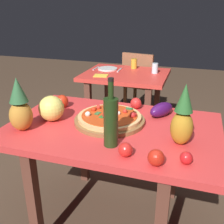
{
  "coord_description": "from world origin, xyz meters",
  "views": [
    {
      "loc": [
        0.44,
        -1.4,
        1.42
      ],
      "look_at": [
        -0.04,
        0.1,
        0.77
      ],
      "focal_mm": 42.68,
      "sensor_mm": 36.0,
      "label": 1
    }
  ],
  "objects": [
    {
      "name": "ground_plane",
      "position": [
        0.0,
        0.0,
        0.0
      ],
      "size": [
        10.0,
        10.0,
        0.0
      ],
      "primitive_type": "plane",
      "color": "#4C3828"
    },
    {
      "name": "display_table",
      "position": [
        0.0,
        0.0,
        0.64
      ],
      "size": [
        1.28,
        0.83,
        0.72
      ],
      "color": "brown",
      "rests_on": "ground_plane"
    },
    {
      "name": "background_table",
      "position": [
        -0.27,
        1.3,
        0.6
      ],
      "size": [
        0.88,
        0.72,
        0.72
      ],
      "color": "brown",
      "rests_on": "ground_plane"
    },
    {
      "name": "dining_chair",
      "position": [
        -0.23,
        1.89,
        0.48
      ],
      "size": [
        0.46,
        0.46,
        0.85
      ],
      "rotation": [
        0.0,
        0.0,
        2.96
      ],
      "color": "brown",
      "rests_on": "ground_plane"
    },
    {
      "name": "pizza_board",
      "position": [
        -0.04,
        0.05,
        0.74
      ],
      "size": [
        0.44,
        0.44,
        0.02
      ],
      "primitive_type": "cylinder",
      "color": "brown",
      "rests_on": "display_table"
    },
    {
      "name": "pizza",
      "position": [
        -0.04,
        0.05,
        0.76
      ],
      "size": [
        0.4,
        0.4,
        0.06
      ],
      "color": "#E4B06C",
      "rests_on": "pizza_board"
    },
    {
      "name": "wine_bottle",
      "position": [
        0.06,
        -0.23,
        0.86
      ],
      "size": [
        0.08,
        0.08,
        0.36
      ],
      "color": "#1E3313",
      "rests_on": "display_table"
    },
    {
      "name": "pineapple_left",
      "position": [
        0.41,
        -0.1,
        0.87
      ],
      "size": [
        0.12,
        0.12,
        0.33
      ],
      "color": "#B88021",
      "rests_on": "display_table"
    },
    {
      "name": "pineapple_right",
      "position": [
        -0.49,
        -0.21,
        0.87
      ],
      "size": [
        0.13,
        0.13,
        0.32
      ],
      "color": "#C1812E",
      "rests_on": "display_table"
    },
    {
      "name": "melon",
      "position": [
        -0.4,
        -0.03,
        0.81
      ],
      "size": [
        0.16,
        0.16,
        0.16
      ],
      "primitive_type": "sphere",
      "color": "#E9D763",
      "rests_on": "display_table"
    },
    {
      "name": "bell_pepper",
      "position": [
        -0.44,
        0.19,
        0.77
      ],
      "size": [
        0.09,
        0.09,
        0.1
      ],
      "primitive_type": "ellipsoid",
      "color": "red",
      "rests_on": "display_table"
    },
    {
      "name": "eggplant",
      "position": [
        0.26,
        0.25,
        0.77
      ],
      "size": [
        0.18,
        0.22,
        0.09
      ],
      "primitive_type": "ellipsoid",
      "rotation": [
        0.0,
        0.0,
        1.04
      ],
      "color": "#411253",
      "rests_on": "display_table"
    },
    {
      "name": "tomato_near_board",
      "position": [
        0.16,
        -0.31,
        0.76
      ],
      "size": [
        0.07,
        0.07,
        0.07
      ],
      "primitive_type": "sphere",
      "color": "red",
      "rests_on": "display_table"
    },
    {
      "name": "tomato_by_bottle",
      "position": [
        0.45,
        -0.29,
        0.75
      ],
      "size": [
        0.06,
        0.06,
        0.06
      ],
      "primitive_type": "sphere",
      "color": "red",
      "rests_on": "display_table"
    },
    {
      "name": "tomato_beside_pepper",
      "position": [
        0.31,
        -0.34,
        0.76
      ],
      "size": [
        0.08,
        0.08,
        0.08
      ],
      "primitive_type": "sphere",
      "color": "red",
      "rests_on": "display_table"
    },
    {
      "name": "tomato_at_corner",
      "position": [
        0.07,
        0.33,
        0.76
      ],
      "size": [
        0.08,
        0.08,
        0.08
      ],
      "primitive_type": "sphere",
      "color": "red",
      "rests_on": "display_table"
    },
    {
      "name": "drinking_glass_juice",
      "position": [
        -0.24,
        1.53,
        0.78
      ],
      "size": [
        0.07,
        0.07,
        0.11
      ],
      "primitive_type": "cylinder",
      "color": "gold",
      "rests_on": "background_table"
    },
    {
      "name": "drinking_glass_water",
      "position": [
        0.03,
        1.39,
        0.78
      ],
      "size": [
        0.06,
        0.06,
        0.11
      ],
      "primitive_type": "cylinder",
      "color": "silver",
      "rests_on": "background_table"
    },
    {
      "name": "dinner_plate",
      "position": [
        -0.51,
        1.4,
        0.73
      ],
      "size": [
        0.22,
        0.22,
        0.02
      ],
      "primitive_type": "cylinder",
      "color": "white",
      "rests_on": "background_table"
    },
    {
      "name": "fork_utensil",
      "position": [
        -0.65,
        1.4,
        0.73
      ],
      "size": [
        0.02,
        0.18,
        0.01
      ],
      "primitive_type": "cube",
      "rotation": [
        0.0,
        0.0,
        -0.0
      ],
      "color": "silver",
      "rests_on": "background_table"
    },
    {
      "name": "knife_utensil",
      "position": [
        -0.37,
        1.4,
        0.73
      ],
      "size": [
        0.02,
        0.18,
        0.01
      ],
      "primitive_type": "cube",
      "rotation": [
        0.0,
        0.0,
        0.05
      ],
      "color": "silver",
      "rests_on": "background_table"
    },
    {
      "name": "napkin_folded",
      "position": [
        -0.48,
        1.11,
        0.73
      ],
      "size": [
        0.16,
        0.14,
        0.01
      ],
      "primitive_type": "cube",
      "rotation": [
        0.0,
        0.0,
        0.15
      ],
      "color": "yellow",
      "rests_on": "background_table"
    }
  ]
}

